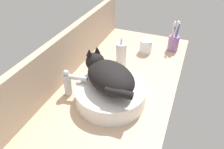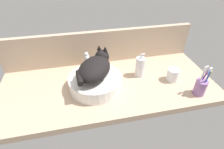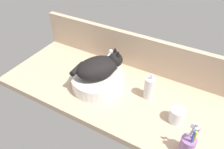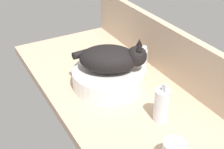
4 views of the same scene
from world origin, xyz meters
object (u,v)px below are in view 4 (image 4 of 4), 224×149
(sink_basin, at_px, (109,78))
(faucet, at_px, (142,58))
(cat, at_px, (112,58))
(soap_dispenser, at_px, (162,105))

(sink_basin, relative_size, faucet, 2.33)
(sink_basin, bearing_deg, faucet, 98.01)
(sink_basin, height_order, cat, cat)
(faucet, bearing_deg, cat, -79.45)
(cat, height_order, faucet, cat)
(cat, relative_size, faucet, 2.22)
(faucet, xyz_separation_m, soap_dispenser, (0.33, -0.13, -0.01))
(sink_basin, bearing_deg, cat, 61.60)
(cat, xyz_separation_m, soap_dispenser, (0.30, 0.05, -0.07))
(sink_basin, distance_m, soap_dispenser, 0.31)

